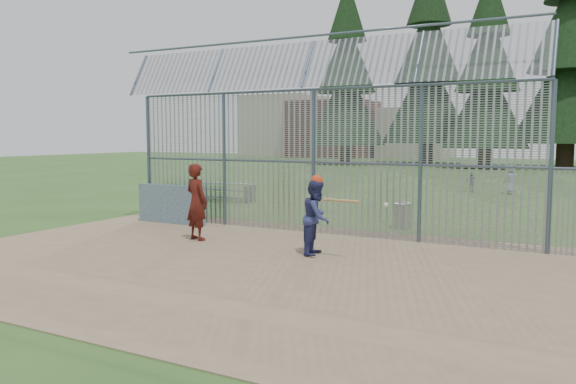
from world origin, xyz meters
The scene contains 13 objects.
ground centered at (0.00, 0.00, 0.00)m, with size 120.00×120.00×0.00m, color #2D511E.
dirt_infield centered at (0.00, -0.50, 0.01)m, with size 14.00×10.00×0.02m, color #756047.
dugout_wall centered at (-4.60, 2.90, 0.62)m, with size 2.50×0.12×1.20m, color #38566B.
batter centered at (1.32, 0.92, 0.88)m, with size 0.83×0.65×1.72m, color navy.
onlooker centered at (-2.20, 1.07, 1.02)m, with size 0.73×0.48×2.00m, color maroon.
bg_kid_standing centered at (3.60, 17.39, 0.69)m, with size 0.67×0.44×1.37m, color gray.
bg_kid_seated centered at (1.81, 17.47, 0.48)m, with size 0.57×0.24×0.96m, color slate.
batting_gear centered at (1.48, 0.88, 1.64)m, with size 1.92×0.48×0.60m.
trash_can centered at (1.96, 5.55, 0.38)m, with size 0.56×0.56×0.82m.
bleacher centered at (-6.86, 8.82, 0.41)m, with size 3.00×0.95×0.72m.
backstop_fence centered at (1.81, 3.43, 2.36)m, with size 20.09×0.81×5.30m.
conifer_row centered at (1.93, 41.51, 10.83)m, with size 38.48×12.26×20.20m.
distant_buildings centered at (-23.18, 56.49, 3.60)m, with size 26.50×10.50×8.00m.
Camera 1 is at (6.74, -10.58, 2.74)m, focal length 35.00 mm.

